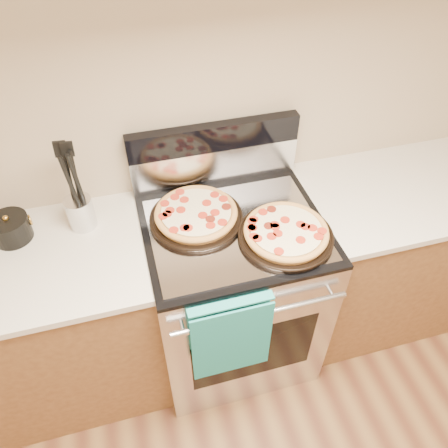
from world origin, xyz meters
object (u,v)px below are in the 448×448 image
object	(u,v)px
pepperoni_pizza_back	(196,215)
utensil_crock	(81,213)
range_body	(232,293)
pepperoni_pizza_front	(286,233)
saucepan	(11,229)

from	to	relation	value
pepperoni_pizza_back	utensil_crock	distance (m)	0.48
range_body	pepperoni_pizza_back	xyz separation A→B (m)	(-0.14, 0.07, 0.50)
pepperoni_pizza_back	range_body	bearing A→B (deg)	-25.86
pepperoni_pizza_back	utensil_crock	xyz separation A→B (m)	(-0.46, 0.11, 0.03)
range_body	pepperoni_pizza_front	bearing A→B (deg)	-35.84
pepperoni_pizza_front	utensil_crock	world-z (taller)	utensil_crock
range_body	saucepan	xyz separation A→B (m)	(-0.89, 0.18, 0.51)
pepperoni_pizza_front	utensil_crock	distance (m)	0.85
pepperoni_pizza_back	saucepan	size ratio (longest dim) A/B	2.53
pepperoni_pizza_back	pepperoni_pizza_front	bearing A→B (deg)	-31.65
range_body	pepperoni_pizza_back	bearing A→B (deg)	154.14
range_body	pepperoni_pizza_back	world-z (taller)	pepperoni_pizza_back
utensil_crock	saucepan	size ratio (longest dim) A/B	0.91
range_body	saucepan	bearing A→B (deg)	168.53
saucepan	utensil_crock	bearing A→B (deg)	0.20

